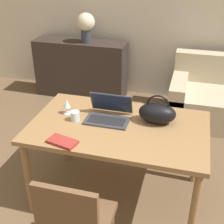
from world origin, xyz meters
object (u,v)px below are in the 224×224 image
object	(u,v)px
handbag	(157,113)
chair	(75,222)
laptop	(109,112)
drinking_glass	(75,116)
wine_glass	(67,104)
flower_vase	(86,25)

from	to	relation	value
handbag	chair	bearing A→B (deg)	-111.92
laptop	handbag	bearing A→B (deg)	5.17
chair	drinking_glass	xyz separation A→B (m)	(-0.29, 0.82, 0.32)
chair	laptop	distance (m)	0.99
wine_glass	chair	bearing A→B (deg)	-65.92
flower_vase	handbag	bearing A→B (deg)	-55.25
wine_glass	flower_vase	world-z (taller)	flower_vase
chair	flower_vase	xyz separation A→B (m)	(-0.89, 2.81, 0.61)
laptop	wine_glass	distance (m)	0.38
handbag	flower_vase	distance (m)	2.26
drinking_glass	laptop	bearing A→B (deg)	23.33
flower_vase	chair	bearing A→B (deg)	-72.45
wine_glass	flower_vase	distance (m)	1.98
laptop	drinking_glass	bearing A→B (deg)	-156.67
chair	flower_vase	distance (m)	3.01
wine_glass	laptop	bearing A→B (deg)	3.02
chair	wine_glass	size ratio (longest dim) A/B	6.39
laptop	flower_vase	distance (m)	2.09
handbag	flower_vase	xyz separation A→B (m)	(-1.28, 1.84, 0.24)
drinking_glass	handbag	size ratio (longest dim) A/B	0.27
chair	laptop	world-z (taller)	laptop
wine_glass	flower_vase	size ratio (longest dim) A/B	0.33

